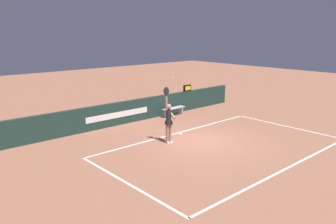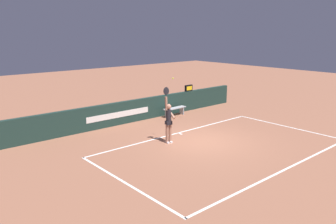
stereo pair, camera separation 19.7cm
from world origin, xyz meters
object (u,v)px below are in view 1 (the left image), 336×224
speed_display (187,88)px  tennis_ball (173,78)px  courtside_bench_near (174,110)px  tennis_player (169,120)px

speed_display → tennis_ball: (-4.75, -3.87, 1.43)m
speed_display → courtside_bench_near: (-1.64, -0.55, -1.02)m
tennis_player → tennis_ball: bearing=13.6°
tennis_ball → courtside_bench_near: size_ratio=0.04×
speed_display → courtside_bench_near: bearing=-161.5°
tennis_ball → courtside_bench_near: 5.17m
tennis_player → courtside_bench_near: (3.42, 3.40, -0.67)m
speed_display → tennis_player: size_ratio=0.22×
speed_display → tennis_ball: tennis_ball is taller
speed_display → tennis_player: 6.43m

